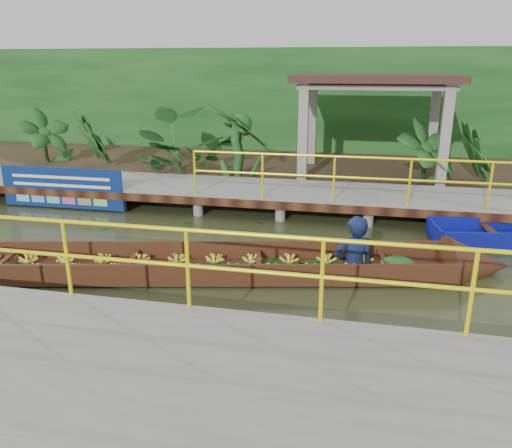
# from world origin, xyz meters

# --- Properties ---
(ground) EXTENTS (80.00, 80.00, 0.00)m
(ground) POSITION_xyz_m (0.00, 0.00, 0.00)
(ground) COLOR #2E351A
(ground) RESTS_ON ground
(land_strip) EXTENTS (30.00, 8.00, 0.45)m
(land_strip) POSITION_xyz_m (0.00, 7.50, 0.23)
(land_strip) COLOR #372A1B
(land_strip) RESTS_ON ground
(far_dock) EXTENTS (16.00, 2.06, 1.66)m
(far_dock) POSITION_xyz_m (0.02, 3.43, 0.48)
(far_dock) COLOR slate
(far_dock) RESTS_ON ground
(near_dock) EXTENTS (18.00, 2.40, 1.73)m
(near_dock) POSITION_xyz_m (1.00, -4.20, 0.30)
(near_dock) COLOR slate
(near_dock) RESTS_ON ground
(pavilion) EXTENTS (4.40, 3.00, 3.00)m
(pavilion) POSITION_xyz_m (3.00, 6.30, 2.82)
(pavilion) COLOR slate
(pavilion) RESTS_ON ground
(foliage_backdrop) EXTENTS (30.00, 0.80, 4.00)m
(foliage_backdrop) POSITION_xyz_m (0.00, 10.00, 2.00)
(foliage_backdrop) COLOR #123B14
(foliage_backdrop) RESTS_ON ground
(vendor_boat) EXTENTS (10.87, 3.30, 2.40)m
(vendor_boat) POSITION_xyz_m (0.42, -0.60, 0.27)
(vendor_boat) COLOR #381C0F
(vendor_boat) RESTS_ON ground
(blue_banner) EXTENTS (3.26, 0.04, 1.02)m
(blue_banner) POSITION_xyz_m (-4.45, 2.48, 0.56)
(blue_banner) COLOR navy
(blue_banner) RESTS_ON ground
(tropical_plants) EXTENTS (14.26, 1.26, 1.57)m
(tropical_plants) POSITION_xyz_m (-0.83, 5.30, 1.24)
(tropical_plants) COLOR #123B14
(tropical_plants) RESTS_ON ground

